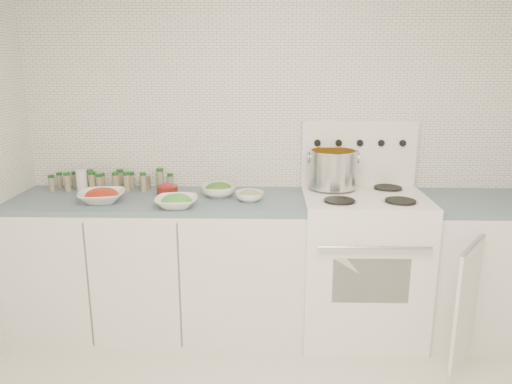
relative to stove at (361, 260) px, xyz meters
The scene contains 13 objects.
room_walls 1.66m from the stove, 112.04° to the right, with size 3.54×3.04×2.52m.
counter_left 1.31m from the stove, behind, with size 1.85×0.62×0.90m.
stove is the anchor object (origin of this frame).
counter_right 0.82m from the stove, ahead, with size 0.89×0.95×0.90m.
stock_pot 0.63m from the stove, 142.15° to the left, with size 0.34×0.31×0.24m.
bowl_tomato 1.69m from the stove, behind, with size 0.31×0.31×0.09m.
bowl_snowpea 1.24m from the stove, behind, with size 0.26×0.26×0.08m.
bowl_broccoli 1.03m from the stove, behind, with size 0.30×0.30×0.09m.
bowl_zucchini 0.84m from the stove, behind, with size 0.19×0.19×0.07m.
bowl_pepper 1.33m from the stove, behind, with size 0.13×0.13×0.08m.
salt_canister 1.92m from the stove, behind, with size 0.07×0.07×0.14m, color white.
tin_can 1.53m from the stove, behind, with size 0.07×0.07×0.09m, color #9D9685.
spice_cluster 1.76m from the stove, behind, with size 0.82×0.16×0.14m.
Camera 1 is at (-0.13, -1.84, 1.74)m, focal length 35.00 mm.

